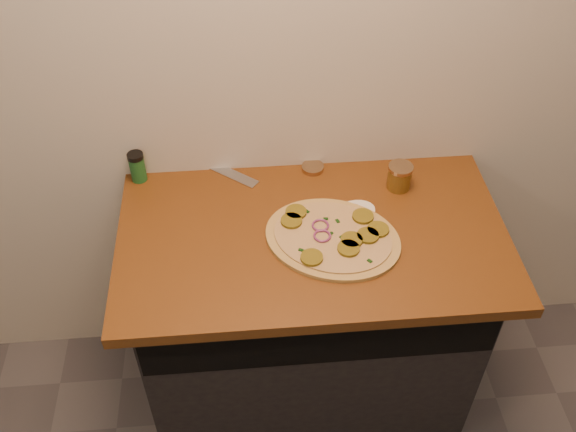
{
  "coord_description": "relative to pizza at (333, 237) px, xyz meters",
  "views": [
    {
      "loc": [
        -0.2,
        0.05,
        2.3
      ],
      "look_at": [
        -0.07,
        1.45,
        0.95
      ],
      "focal_mm": 40.0,
      "sensor_mm": 36.0,
      "label": 1
    }
  ],
  "objects": [
    {
      "name": "chefs_knife",
      "position": [
        -0.36,
        0.38,
        -0.0
      ],
      "size": [
        0.26,
        0.22,
        0.02
      ],
      "color": "#B7BAC1",
      "rests_on": "countertop"
    },
    {
      "name": "salsa_jar",
      "position": [
        0.25,
        0.22,
        0.03
      ],
      "size": [
        0.08,
        0.08,
        0.09
      ],
      "color": "#9F210F",
      "rests_on": "countertop"
    },
    {
      "name": "cabinet",
      "position": [
        -0.06,
        0.07,
        -0.48
      ],
      "size": [
        1.1,
        0.6,
        0.86
      ],
      "primitive_type": "cube",
      "color": "black",
      "rests_on": "ground"
    },
    {
      "name": "spice_shaker",
      "position": [
        -0.61,
        0.34,
        0.04
      ],
      "size": [
        0.05,
        0.05,
        0.11
      ],
      "color": "#1C5925",
      "rests_on": "countertop"
    },
    {
      "name": "flour_spill",
      "position": [
        0.08,
        0.11,
        -0.01
      ],
      "size": [
        0.2,
        0.2,
        0.0
      ],
      "primitive_type": "cylinder",
      "rotation": [
        0.0,
        0.0,
        0.4
      ],
      "color": "silver",
      "rests_on": "countertop"
    },
    {
      "name": "pizza",
      "position": [
        0.0,
        0.0,
        0.0
      ],
      "size": [
        0.54,
        0.54,
        0.03
      ],
      "color": "tan",
      "rests_on": "countertop"
    },
    {
      "name": "countertop",
      "position": [
        -0.06,
        0.04,
        -0.03
      ],
      "size": [
        1.2,
        0.7,
        0.04
      ],
      "primitive_type": "cube",
      "color": "brown",
      "rests_on": "cabinet"
    },
    {
      "name": "mason_jar_lid",
      "position": [
        -0.02,
        0.34,
        -0.0
      ],
      "size": [
        0.1,
        0.1,
        0.02
      ],
      "primitive_type": "cylinder",
      "rotation": [
        0.0,
        0.0,
        -0.39
      ],
      "color": "tan",
      "rests_on": "countertop"
    }
  ]
}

